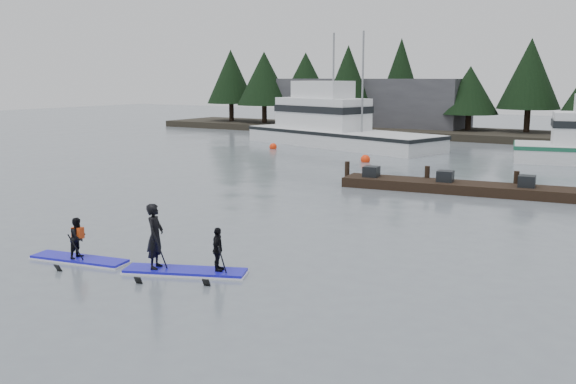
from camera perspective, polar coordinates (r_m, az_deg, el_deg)
The scene contains 10 objects.
ground at distance 18.39m, azimuth -9.93°, elevation -6.19°, with size 160.00×160.00×0.00m, color slate.
far_shore at distance 56.59m, azimuth 19.60°, elevation 4.68°, with size 70.00×8.00×0.60m, color #2D281E.
treeline at distance 56.61m, azimuth 19.58°, elevation 4.38°, with size 60.00×4.00×8.00m, color black, non-canonical shape.
waterfront_building at distance 62.75m, azimuth 7.44°, elevation 7.68°, with size 18.00×6.00×5.00m, color #4C4C51.
fishing_boat_large at distance 49.05m, azimuth 4.25°, elevation 4.95°, with size 16.96×9.00×9.37m.
floating_dock at distance 29.82m, azimuth 17.54°, elevation 0.21°, with size 13.36×1.78×0.45m, color black.
buoy_b at distance 39.65m, azimuth 6.89°, elevation 2.65°, with size 0.59×0.59×0.59m, color #FF330C.
buoy_a at distance 46.71m, azimuth -1.33°, elevation 3.85°, with size 0.54×0.54×0.54m, color #FF330C.
paddleboard_solo at distance 19.07m, azimuth -18.12°, elevation -4.65°, with size 2.98×1.23×1.77m.
paddleboard_duo at distance 17.25m, azimuth -9.72°, elevation -5.05°, with size 3.28×1.96×2.36m.
Camera 1 is at (11.81, -13.13, 5.13)m, focal length 40.00 mm.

